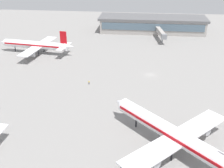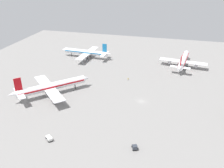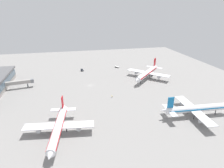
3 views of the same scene
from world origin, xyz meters
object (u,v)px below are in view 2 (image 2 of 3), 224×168
at_px(pushback_tractor, 49,138).
at_px(ground_crew_worker, 128,79).
at_px(airplane_taxiing, 86,52).
at_px(airplane_distant, 183,60).
at_px(baggage_tug, 135,147).
at_px(airplane_at_gate, 51,86).

xyz_separation_m(pushback_tractor, ground_crew_worker, (72.79, -21.68, -0.12)).
distance_m(airplane_taxiing, airplane_distant, 80.41).
relative_size(pushback_tractor, baggage_tug, 1.23).
relative_size(airplane_at_gate, ground_crew_worker, 24.00).
bearing_deg(airplane_at_gate, pushback_tractor, -109.81).
height_order(airplane_at_gate, airplane_taxiing, airplane_at_gate).
distance_m(airplane_at_gate, pushback_tractor, 44.85).
bearing_deg(airplane_taxiing, pushback_tractor, 105.12).
xyz_separation_m(airplane_at_gate, airplane_taxiing, (68.52, 2.82, -0.52)).
distance_m(airplane_distant, pushback_tractor, 124.07).
height_order(airplane_taxiing, airplane_distant, airplane_taxiing).
relative_size(pushback_tractor, ground_crew_worker, 2.72).
relative_size(airplane_at_gate, airplane_taxiing, 0.87).
bearing_deg(pushback_tractor, airplane_taxiing, 143.85).
bearing_deg(baggage_tug, airplane_at_gate, -143.76).
bearing_deg(airplane_at_gate, airplane_taxiing, 46.61).
distance_m(airplane_taxiing, baggage_tug, 121.32).
distance_m(baggage_tug, ground_crew_worker, 71.00).
bearing_deg(ground_crew_worker, pushback_tractor, 145.20).
height_order(airplane_at_gate, pushback_tractor, airplane_at_gate).
bearing_deg(airplane_at_gate, ground_crew_worker, -7.32).
distance_m(airplane_at_gate, airplane_taxiing, 68.58).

